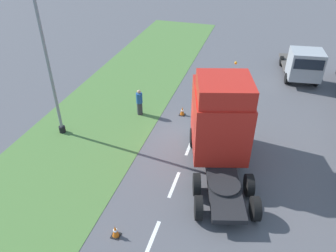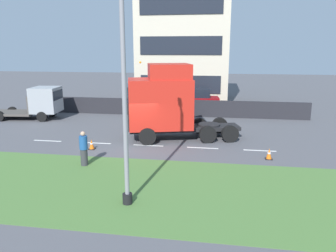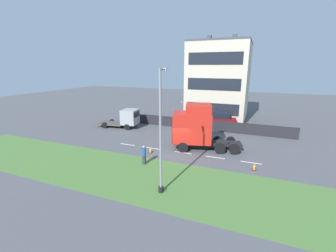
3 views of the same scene
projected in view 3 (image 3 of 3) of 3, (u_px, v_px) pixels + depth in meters
name	position (u px, v px, depth m)	size (l,w,h in m)	color
ground_plane	(176.00, 152.00, 22.65)	(120.00, 120.00, 0.00)	#515156
grass_verge	(150.00, 178.00, 17.27)	(7.00, 44.00, 0.01)	#4C7538
lane_markings	(183.00, 153.00, 22.39)	(0.16, 14.60, 0.00)	white
boundary_wall	(199.00, 124.00, 30.53)	(0.25, 24.00, 1.40)	#232328
building_block	(219.00, 81.00, 36.30)	(10.15, 8.85, 13.15)	beige
lorry_cab	(195.00, 127.00, 22.95)	(4.30, 7.25, 4.83)	black
flatbed_truck	(127.00, 118.00, 31.17)	(2.92, 5.96, 2.59)	#999EA3
parked_car	(220.00, 121.00, 31.01)	(2.20, 4.42, 2.18)	maroon
lamp_post	(161.00, 139.00, 14.48)	(1.30, 0.36, 8.27)	black
pedestrian	(144.00, 155.00, 19.59)	(0.39, 0.39, 1.72)	#333338
traffic_cone_lead	(150.00, 150.00, 22.30)	(0.36, 0.36, 0.58)	black
traffic_cone_trailing	(254.00, 167.00, 18.61)	(0.36, 0.36, 0.58)	black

